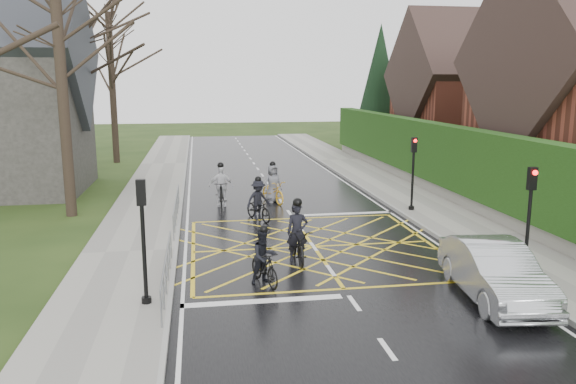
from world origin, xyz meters
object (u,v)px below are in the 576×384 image
object	(u,v)px
cyclist_front	(221,190)
car	(494,271)
cyclist_back	(264,262)
cyclist_lead	(273,188)
cyclist_mid	(258,204)
cyclist_rear	(298,241)

from	to	relation	value
cyclist_front	car	distance (m)	13.60
cyclist_back	cyclist_lead	bearing A→B (deg)	62.42
cyclist_mid	car	size ratio (longest dim) A/B	0.44
cyclist_rear	cyclist_front	distance (m)	8.44
cyclist_rear	car	distance (m)	5.81
cyclist_front	cyclist_lead	xyz separation A→B (m)	(2.38, 0.46, -0.07)
cyclist_back	cyclist_front	bearing A→B (deg)	75.56
cyclist_rear	cyclist_mid	bearing A→B (deg)	96.95
cyclist_back	cyclist_front	size ratio (longest dim) A/B	0.84
cyclist_front	cyclist_lead	world-z (taller)	cyclist_front
cyclist_rear	cyclist_back	xyz separation A→B (m)	(-1.25, -1.79, -0.02)
cyclist_mid	cyclist_rear	bearing A→B (deg)	-106.60
cyclist_rear	cyclist_back	world-z (taller)	cyclist_rear
cyclist_back	cyclist_lead	size ratio (longest dim) A/B	0.82
cyclist_front	cyclist_lead	bearing A→B (deg)	14.28
cyclist_mid	cyclist_lead	size ratio (longest dim) A/B	0.93
cyclist_mid	cyclist_back	bearing A→B (deg)	-118.08
cyclist_rear	cyclist_front	world-z (taller)	cyclist_front
cyclist_back	cyclist_mid	size ratio (longest dim) A/B	0.88
cyclist_rear	cyclist_front	size ratio (longest dim) A/B	1.02
cyclist_mid	cyclist_front	xyz separation A→B (m)	(-1.36, 2.75, 0.08)
cyclist_lead	cyclist_rear	bearing A→B (deg)	-112.90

